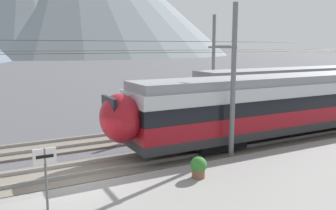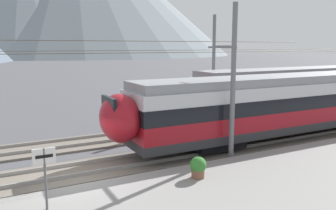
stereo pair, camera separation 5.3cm
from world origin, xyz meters
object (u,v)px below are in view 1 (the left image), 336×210
Objects in this scene: catenary_mast_mid at (231,81)px; catenary_mast_far_side at (214,67)px; train_far_track at (330,86)px; potted_plant_platform_edge at (198,166)px; train_near_platform at (305,101)px; platform_sign at (45,165)px.

catenary_mast_far_side is (4.64, 7.93, 0.12)m from catenary_mast_mid.
potted_plant_platform_edge is at bearing -155.72° from train_far_track.
catenary_mast_far_side reaches higher than catenary_mast_mid.
catenary_mast_mid is (-15.28, -6.26, 1.67)m from train_far_track.
platform_sign is (-15.84, -3.83, -0.34)m from train_near_platform.
train_near_platform is at bearing 13.60° from platform_sign.
train_near_platform is 16.30m from platform_sign.
catenary_mast_mid is at bearing -157.73° from train_far_track.
platform_sign reaches higher than potted_plant_platform_edge.
train_near_platform is 10.90m from potted_plant_platform_edge.
potted_plant_platform_edge is at bearing -127.77° from catenary_mast_far_side.
train_far_track is at bearing 24.28° from potted_plant_platform_edge.
potted_plant_platform_edge is (-10.14, -3.76, -1.36)m from train_near_platform.
catenary_mast_mid is 9.18m from catenary_mast_far_side.
train_far_track is 20.18m from potted_plant_platform_edge.
train_far_track is at bearing 19.14° from platform_sign.
train_far_track is at bearing 28.80° from train_near_platform.
catenary_mast_far_side reaches higher than potted_plant_platform_edge.
catenary_mast_far_side is 16.88m from platform_sign.
platform_sign is at bearing -166.60° from catenary_mast_mid.
catenary_mast_mid is 22.68× the size of platform_sign.
train_far_track is 0.62× the size of catenary_mast_mid.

